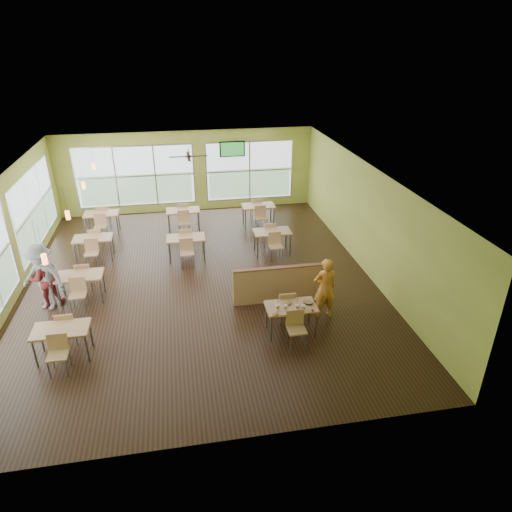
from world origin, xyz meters
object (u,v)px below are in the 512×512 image
object	(u,v)px
main_table	(291,310)
man_plaid	(325,288)
half_wall_divider	(278,284)
food_basket	(308,302)

from	to	relation	value
main_table	man_plaid	size ratio (longest dim) A/B	0.93
main_table	half_wall_divider	distance (m)	1.45
food_basket	man_plaid	bearing A→B (deg)	42.04
half_wall_divider	food_basket	world-z (taller)	half_wall_divider
main_table	half_wall_divider	xyz separation A→B (m)	(0.00, 1.45, -0.11)
main_table	man_plaid	xyz separation A→B (m)	(1.00, 0.55, 0.19)
half_wall_divider	man_plaid	world-z (taller)	man_plaid
half_wall_divider	food_basket	size ratio (longest dim) A/B	10.99
half_wall_divider	man_plaid	size ratio (longest dim) A/B	1.47
half_wall_divider	food_basket	bearing A→B (deg)	-73.21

